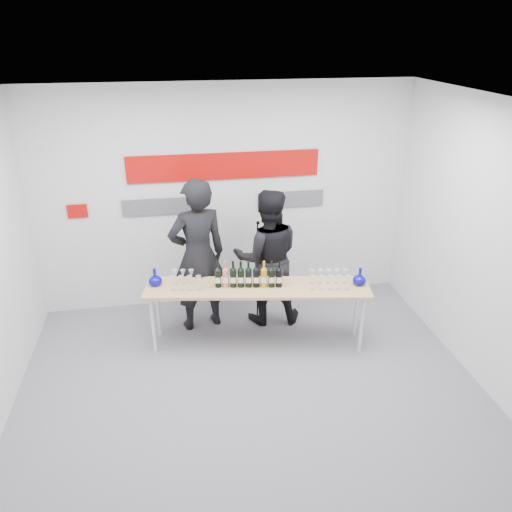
{
  "coord_description": "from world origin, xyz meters",
  "views": [
    {
      "loc": [
        -0.7,
        -4.34,
        3.61
      ],
      "look_at": [
        0.22,
        0.87,
        1.15
      ],
      "focal_mm": 35.0,
      "sensor_mm": 36.0,
      "label": 1
    }
  ],
  "objects_px": {
    "tasting_table": "(257,291)",
    "presenter_right": "(267,258)",
    "mic_stand": "(257,291)",
    "presenter_left": "(198,256)"
  },
  "relations": [
    {
      "from": "presenter_left",
      "to": "tasting_table",
      "type": "bearing_deg",
      "value": 126.33
    },
    {
      "from": "mic_stand",
      "to": "presenter_right",
      "type": "bearing_deg",
      "value": 32.7
    },
    {
      "from": "presenter_right",
      "to": "mic_stand",
      "type": "height_order",
      "value": "presenter_right"
    },
    {
      "from": "tasting_table",
      "to": "presenter_right",
      "type": "bearing_deg",
      "value": 77.47
    },
    {
      "from": "tasting_table",
      "to": "mic_stand",
      "type": "bearing_deg",
      "value": 89.53
    },
    {
      "from": "presenter_right",
      "to": "mic_stand",
      "type": "relative_size",
      "value": 1.26
    },
    {
      "from": "mic_stand",
      "to": "presenter_left",
      "type": "bearing_deg",
      "value": -159.41
    },
    {
      "from": "tasting_table",
      "to": "presenter_left",
      "type": "relative_size",
      "value": 1.36
    },
    {
      "from": "mic_stand",
      "to": "tasting_table",
      "type": "bearing_deg",
      "value": -77.78
    },
    {
      "from": "presenter_left",
      "to": "presenter_right",
      "type": "height_order",
      "value": "presenter_left"
    }
  ]
}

